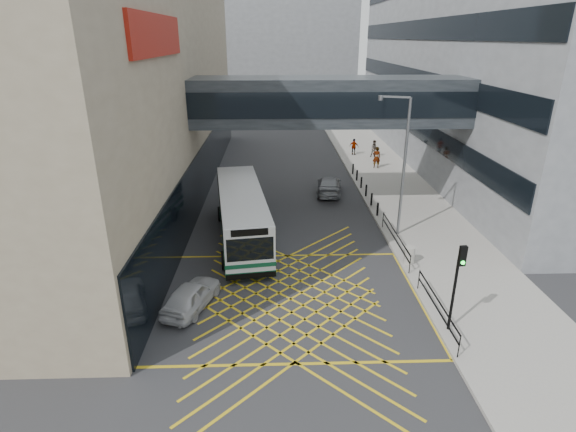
{
  "coord_description": "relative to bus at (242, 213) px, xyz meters",
  "views": [
    {
      "loc": [
        -0.7,
        -18.07,
        11.44
      ],
      "look_at": [
        0.0,
        4.0,
        2.6
      ],
      "focal_mm": 28.0,
      "sensor_mm": 36.0,
      "label": 1
    }
  ],
  "objects": [
    {
      "name": "pavement",
      "position": [
        11.68,
        8.09,
        -1.57
      ],
      "size": [
        6.0,
        54.0,
        0.16
      ],
      "primitive_type": "cube",
      "color": "#A49F96",
      "rests_on": "ground"
    },
    {
      "name": "bus",
      "position": [
        0.0,
        0.0,
        0.0
      ],
      "size": [
        4.02,
        11.22,
        3.08
      ],
      "rotation": [
        0.0,
        0.0,
        0.14
      ],
      "color": "silver",
      "rests_on": "ground"
    },
    {
      "name": "litter_bin",
      "position": [
        9.14,
        -3.78,
        -1.02
      ],
      "size": [
        0.54,
        0.54,
        0.94
      ],
      "primitive_type": "cylinder",
      "color": "#ADA89E",
      "rests_on": "pavement"
    },
    {
      "name": "skybridge",
      "position": [
        5.68,
        5.09,
        5.85
      ],
      "size": [
        20.0,
        4.1,
        3.0
      ],
      "color": "#2B3035",
      "rests_on": "ground"
    },
    {
      "name": "building_whsmith",
      "position": [
        -15.31,
        9.09,
        6.35
      ],
      "size": [
        24.17,
        42.0,
        16.0
      ],
      "color": "gray",
      "rests_on": "ground"
    },
    {
      "name": "car_dark",
      "position": [
        0.56,
        2.36,
        -0.97
      ],
      "size": [
        2.4,
        4.55,
        1.35
      ],
      "primitive_type": "imported",
      "rotation": [
        0.0,
        0.0,
        3.31
      ],
      "color": "#222227",
      "rests_on": "ground"
    },
    {
      "name": "pedestrian_c",
      "position": [
        10.16,
        19.98,
        -0.67
      ],
      "size": [
        1.07,
        0.8,
        1.64
      ],
      "primitive_type": "imported",
      "rotation": [
        0.0,
        0.0,
        2.75
      ],
      "color": "gray",
      "rests_on": "pavement"
    },
    {
      "name": "building_far",
      "position": [
        0.68,
        53.09,
        7.35
      ],
      "size": [
        28.0,
        16.0,
        18.0
      ],
      "primitive_type": "cube",
      "color": "gray",
      "rests_on": "ground"
    },
    {
      "name": "pedestrian_a",
      "position": [
        11.38,
        14.98,
        -0.51
      ],
      "size": [
        0.81,
        0.6,
        1.95
      ],
      "primitive_type": "imported",
      "rotation": [
        0.0,
        0.0,
        3.08
      ],
      "color": "gray",
      "rests_on": "pavement"
    },
    {
      "name": "street_lamp",
      "position": [
        9.36,
        0.15,
        3.2
      ],
      "size": [
        1.83,
        0.82,
        8.23
      ],
      "rotation": [
        0.0,
        0.0,
        -0.33
      ],
      "color": "slate",
      "rests_on": "pavement"
    },
    {
      "name": "box_junction",
      "position": [
        2.68,
        -6.91,
        -1.65
      ],
      "size": [
        12.0,
        9.0,
        0.01
      ],
      "color": "gold",
      "rests_on": "ground"
    },
    {
      "name": "kerb_railings",
      "position": [
        8.83,
        -5.13,
        -0.77
      ],
      "size": [
        0.05,
        12.54,
        1.0
      ],
      "color": "black",
      "rests_on": "pavement"
    },
    {
      "name": "pedestrian_b",
      "position": [
        12.05,
        18.93,
        -0.65
      ],
      "size": [
        0.83,
        0.49,
        1.67
      ],
      "primitive_type": "imported",
      "rotation": [
        0.0,
        0.0,
        -0.02
      ],
      "color": "gray",
      "rests_on": "pavement"
    },
    {
      "name": "car_white",
      "position": [
        -1.82,
        -7.45,
        -1.02
      ],
      "size": [
        2.81,
        4.29,
        1.27
      ],
      "primitive_type": "imported",
      "rotation": [
        0.0,
        0.0,
        2.82
      ],
      "color": "#BAB9BC",
      "rests_on": "ground"
    },
    {
      "name": "building_right",
      "position": [
        26.66,
        17.09,
        8.35
      ],
      "size": [
        24.09,
        44.0,
        20.0
      ],
      "color": "gray",
      "rests_on": "ground"
    },
    {
      "name": "car_silver",
      "position": [
        6.24,
        8.3,
        -0.95
      ],
      "size": [
        2.49,
        4.72,
        1.4
      ],
      "primitive_type": "imported",
      "rotation": [
        0.0,
        0.0,
        3.01
      ],
      "color": "gray",
      "rests_on": "ground"
    },
    {
      "name": "traffic_light",
      "position": [
        9.13,
        -9.75,
        1.05
      ],
      "size": [
        0.29,
        0.46,
        3.91
      ],
      "rotation": [
        0.0,
        0.0,
        0.09
      ],
      "color": "black",
      "rests_on": "pavement"
    },
    {
      "name": "ground",
      "position": [
        2.68,
        -6.91,
        -1.65
      ],
      "size": [
        120.0,
        120.0,
        0.0
      ],
      "primitive_type": "plane",
      "color": "#333335"
    },
    {
      "name": "bollards",
      "position": [
        8.93,
        8.09,
        -1.04
      ],
      "size": [
        0.14,
        10.14,
        0.9
      ],
      "color": "black",
      "rests_on": "pavement"
    }
  ]
}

